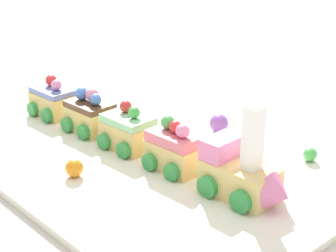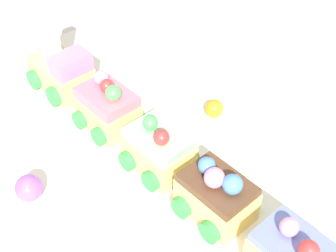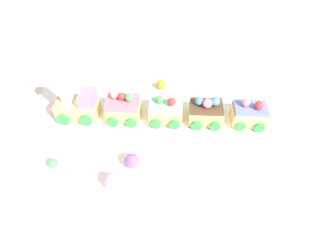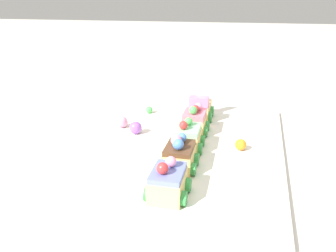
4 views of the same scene
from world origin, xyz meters
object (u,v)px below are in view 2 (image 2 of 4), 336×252
at_px(cake_car_strawberry, 108,108).
at_px(gumball_purple, 29,188).
at_px(cake_car_chocolate, 216,196).
at_px(cake_car_mint, 159,150).
at_px(gumball_orange, 214,109).
at_px(cake_train_locomotive, 58,67).

height_order(cake_car_strawberry, gumball_purple, cake_car_strawberry).
bearing_deg(gumball_purple, cake_car_chocolate, -134.84).
relative_size(cake_car_mint, gumball_orange, 3.17).
bearing_deg(cake_car_mint, cake_train_locomotive, -0.05).
height_order(cake_car_strawberry, cake_car_mint, cake_car_strawberry).
distance_m(cake_train_locomotive, gumball_orange, 0.23).
bearing_deg(cake_car_chocolate, cake_car_strawberry, -0.12).
bearing_deg(cake_car_strawberry, cake_train_locomotive, 0.10).
height_order(gumball_purple, gumball_orange, gumball_purple).
bearing_deg(gumball_purple, cake_car_strawberry, -71.05).
relative_size(cake_car_strawberry, cake_car_chocolate, 1.00).
relative_size(cake_train_locomotive, gumball_orange, 4.97).
distance_m(cake_train_locomotive, cake_car_chocolate, 0.31).
xyz_separation_m(cake_train_locomotive, cake_car_mint, (-0.22, -0.01, -0.01)).
height_order(cake_train_locomotive, cake_car_chocolate, cake_train_locomotive).
distance_m(cake_car_strawberry, gumball_purple, 0.15).
bearing_deg(cake_train_locomotive, cake_car_mint, 179.95).
xyz_separation_m(cake_car_strawberry, cake_car_chocolate, (-0.19, -0.01, -0.00)).
distance_m(cake_car_strawberry, cake_car_chocolate, 0.19).
relative_size(cake_car_mint, cake_car_chocolate, 1.00).
height_order(cake_car_strawberry, gumball_orange, cake_car_strawberry).
height_order(cake_car_chocolate, gumball_purple, cake_car_chocolate).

